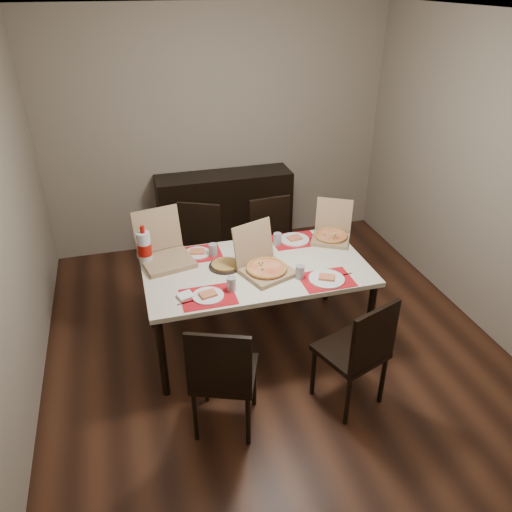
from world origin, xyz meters
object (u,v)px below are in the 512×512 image
object	(u,v)px
dip_bowl	(256,257)
dining_table	(256,274)
soda_bottle	(145,248)
chair_far_left	(198,248)
chair_near_left	(223,374)
chair_near_right	(359,350)
pizza_box_center	(264,266)
sideboard	(225,212)
chair_far_right	(273,241)

from	to	relation	value
dip_bowl	dining_table	bearing A→B (deg)	-103.87
soda_bottle	chair_far_left	bearing A→B (deg)	48.88
chair_near_left	soda_bottle	distance (m)	1.30
chair_near_right	dining_table	bearing A→B (deg)	118.41
chair_near_right	pizza_box_center	world-z (taller)	pizza_box_center
chair_near_right	pizza_box_center	distance (m)	0.99
chair_far_left	soda_bottle	xyz separation A→B (m)	(-0.51, -0.58, 0.38)
chair_far_left	pizza_box_center	world-z (taller)	pizza_box_center
sideboard	chair_near_left	world-z (taller)	chair_near_left
pizza_box_center	dining_table	bearing A→B (deg)	113.38
dip_bowl	chair_near_right	bearing A→B (deg)	-65.89
chair_near_left	dip_bowl	xyz separation A→B (m)	(0.51, 1.02, 0.25)
chair_far_right	dip_bowl	size ratio (longest dim) A/B	7.30
chair_far_right	pizza_box_center	distance (m)	1.02
chair_near_right	dip_bowl	bearing A→B (deg)	114.11
sideboard	chair_near_right	size ratio (longest dim) A/B	1.61
dining_table	soda_bottle	bearing A→B (deg)	161.20
chair_near_right	sideboard	bearing A→B (deg)	97.84
chair_near_left	chair_far_left	bearing A→B (deg)	85.55
dining_table	pizza_box_center	bearing A→B (deg)	-66.62
dining_table	chair_near_left	distance (m)	1.03
dip_bowl	soda_bottle	world-z (taller)	soda_bottle
pizza_box_center	soda_bottle	size ratio (longest dim) A/B	1.48
soda_bottle	chair_near_right	bearing A→B (deg)	-41.83
pizza_box_center	soda_bottle	world-z (taller)	pizza_box_center
chair_far_left	chair_far_right	bearing A→B (deg)	-4.86
chair_near_right	chair_far_right	size ratio (longest dim) A/B	1.00
dining_table	chair_far_right	size ratio (longest dim) A/B	1.94
chair_far_left	pizza_box_center	distance (m)	1.08
sideboard	dip_bowl	size ratio (longest dim) A/B	11.78
chair_near_left	soda_bottle	xyz separation A→B (m)	(-0.37, 1.19, 0.38)
soda_bottle	dining_table	bearing A→B (deg)	-18.80
chair_near_left	pizza_box_center	size ratio (longest dim) A/B	1.84
dining_table	dip_bowl	xyz separation A→B (m)	(0.03, 0.12, 0.08)
dining_table	chair_far_left	distance (m)	0.95
sideboard	chair_near_right	bearing A→B (deg)	-82.16
chair_far_right	soda_bottle	xyz separation A→B (m)	(-1.26, -0.52, 0.38)
chair_far_left	soda_bottle	size ratio (longest dim) A/B	2.74
chair_near_right	chair_far_right	world-z (taller)	same
dip_bowl	chair_far_left	bearing A→B (deg)	116.42
chair_far_right	sideboard	bearing A→B (deg)	106.25
dining_table	chair_far_right	distance (m)	0.92
chair_near_right	chair_far_left	bearing A→B (deg)	115.09
chair_near_right	soda_bottle	size ratio (longest dim) A/B	2.74
chair_near_right	chair_far_left	xyz separation A→B (m)	(-0.84, 1.79, 0.00)
chair_near_right	dip_bowl	distance (m)	1.17
dip_bowl	chair_near_left	bearing A→B (deg)	-116.62
sideboard	pizza_box_center	size ratio (longest dim) A/B	2.97
chair_near_right	dip_bowl	world-z (taller)	chair_near_right
chair_near_left	dip_bowl	size ratio (longest dim) A/B	7.30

